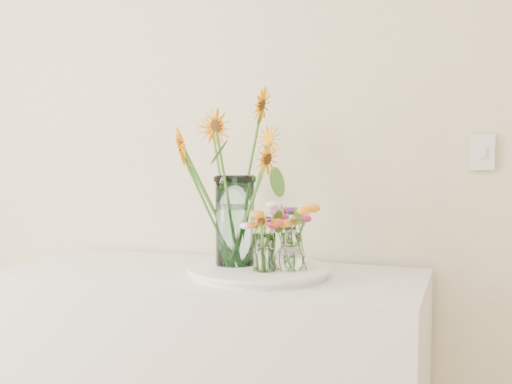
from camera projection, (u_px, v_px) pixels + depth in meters
tray at (258, 272)px, 2.07m from camera, size 0.44×0.44×0.02m
mason_jar at (235, 221)px, 2.10m from camera, size 0.17×0.17×0.30m
sunflower_bouquet at (235, 178)px, 2.09m from camera, size 0.84×0.84×0.58m
small_vase_a at (264, 253)px, 2.00m from camera, size 0.09×0.09×0.12m
wildflower_posy_a at (264, 239)px, 1.99m from camera, size 0.20×0.20×0.21m
small_vase_b at (290, 249)px, 2.02m from camera, size 0.13×0.13×0.14m
wildflower_posy_b at (290, 235)px, 2.02m from camera, size 0.21×0.21×0.23m
small_vase_c at (292, 249)px, 2.14m from camera, size 0.08×0.08×0.11m
wildflower_posy_c at (292, 235)px, 2.14m from camera, size 0.17×0.17×0.20m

